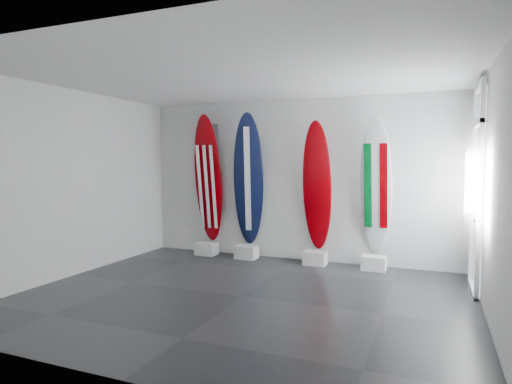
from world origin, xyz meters
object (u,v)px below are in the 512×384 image
at_px(surfboard_swiss, 317,186).
at_px(surfboard_navy, 248,180).
at_px(surfboard_italy, 376,186).
at_px(surfboard_usa, 208,179).

bearing_deg(surfboard_swiss, surfboard_navy, -178.37).
bearing_deg(surfboard_italy, surfboard_navy, -177.80).
height_order(surfboard_navy, surfboard_swiss, surfboard_navy).
bearing_deg(surfboard_navy, surfboard_italy, -13.22).
height_order(surfboard_usa, surfboard_navy, surfboard_navy).
bearing_deg(surfboard_swiss, surfboard_usa, -178.37).
distance_m(surfboard_usa, surfboard_swiss, 2.21).
bearing_deg(surfboard_usa, surfboard_swiss, -2.80).
xyz_separation_m(surfboard_navy, surfboard_swiss, (1.34, 0.00, -0.10)).
bearing_deg(surfboard_italy, surfboard_usa, -177.80).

